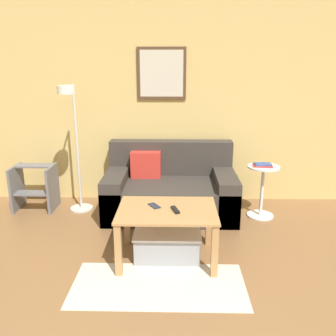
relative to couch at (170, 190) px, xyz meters
name	(u,v)px	position (x,y,z in m)	size (l,w,h in m)	color
wall_back	(166,101)	(-0.07, 0.47, 1.01)	(5.60, 0.09, 2.55)	#D6B76B
area_rug	(159,285)	(-0.06, -1.53, -0.27)	(1.40, 0.65, 0.01)	beige
couch	(170,190)	(0.00, 0.00, 0.00)	(1.52, 0.91, 0.81)	#38332D
coffee_table	(167,219)	(-0.01, -1.10, 0.12)	(0.88, 0.64, 0.49)	#AD7F4C
storage_bin	(167,244)	(-0.01, -1.07, -0.14)	(0.61, 0.37, 0.26)	gray
floor_lamp	(73,134)	(-1.10, -0.10, 0.70)	(0.27, 0.48, 1.51)	silver
side_table	(262,187)	(1.07, -0.12, 0.09)	(0.36, 0.36, 0.61)	white
book_stack	(263,165)	(1.05, -0.12, 0.35)	(0.23, 0.17, 0.03)	#B73333
remote_control	(175,210)	(0.06, -1.14, 0.23)	(0.04, 0.15, 0.02)	black
cell_phone	(154,206)	(-0.13, -1.04, 0.22)	(0.07, 0.14, 0.01)	#1E2338
step_stool	(35,186)	(-1.65, 0.04, 0.02)	(0.47, 0.39, 0.55)	slate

